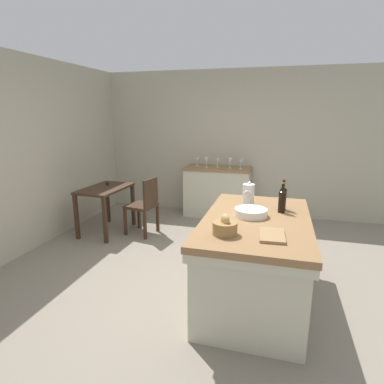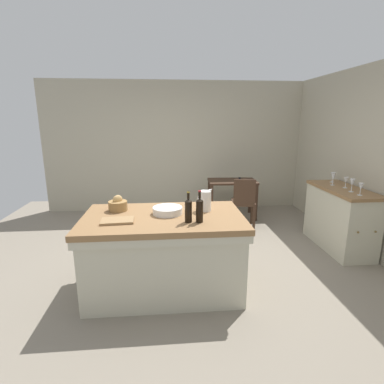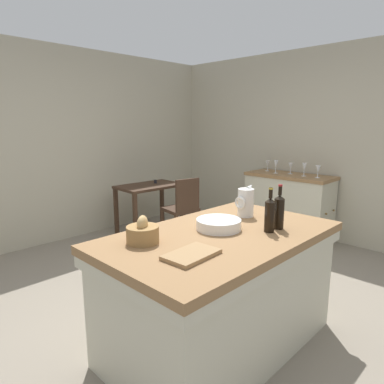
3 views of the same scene
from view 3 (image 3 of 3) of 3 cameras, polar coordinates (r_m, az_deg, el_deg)
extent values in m
plane|color=gray|center=(3.27, 0.63, -18.02)|extent=(6.76, 6.76, 0.00)
cube|color=#B2AA93|center=(5.02, -21.49, 7.13)|extent=(5.32, 0.12, 2.60)
cube|color=#B2AA93|center=(5.07, 21.61, 7.16)|extent=(0.12, 5.20, 2.60)
cube|color=olive|center=(2.42, 4.80, -7.38)|extent=(1.70, 1.01, 0.06)
cube|color=beige|center=(2.44, 4.78, -8.93)|extent=(1.68, 0.99, 0.08)
cube|color=beige|center=(2.59, 4.64, -16.44)|extent=(1.62, 0.93, 0.80)
cube|color=olive|center=(4.96, 15.87, 2.60)|extent=(0.52, 1.18, 0.04)
cube|color=beige|center=(5.05, 15.59, -2.48)|extent=(0.49, 1.15, 0.86)
sphere|color=brown|center=(4.69, 21.30, -3.37)|extent=(0.03, 0.03, 0.03)
sphere|color=brown|center=(4.90, 22.39, -2.84)|extent=(0.03, 0.03, 0.03)
cube|color=#3D281C|center=(5.02, -7.09, 0.99)|extent=(0.93, 0.60, 0.04)
cube|color=#3D281C|center=(4.67, -9.35, -4.42)|extent=(0.05, 0.05, 0.69)
cube|color=#3D281C|center=(5.16, -1.64, -2.75)|extent=(0.05, 0.05, 0.69)
cube|color=#3D281C|center=(5.08, -12.42, -3.26)|extent=(0.05, 0.05, 0.69)
cube|color=#3D281C|center=(5.53, -4.99, -1.82)|extent=(0.05, 0.05, 0.69)
cylinder|color=black|center=(5.14, -6.07, 1.74)|extent=(0.04, 0.04, 0.05)
cube|color=#3D281C|center=(4.70, -1.99, -2.85)|extent=(0.46, 0.46, 0.04)
cube|color=#3D281C|center=(4.50, -0.75, -0.45)|extent=(0.36, 0.10, 0.42)
cube|color=#3D281C|center=(5.00, -1.39, -4.76)|extent=(0.05, 0.05, 0.43)
cube|color=#3D281C|center=(4.82, -4.95, -5.43)|extent=(0.05, 0.05, 0.43)
cube|color=#3D281C|center=(4.72, 1.08, -5.75)|extent=(0.05, 0.05, 0.43)
cube|color=#3D281C|center=(4.52, -2.62, -6.53)|extent=(0.05, 0.05, 0.43)
cylinder|color=white|center=(2.81, 8.87, -1.75)|extent=(0.13, 0.13, 0.23)
cone|color=white|center=(2.84, 9.63, 0.87)|extent=(0.07, 0.04, 0.06)
torus|color=white|center=(2.75, 7.97, -1.78)|extent=(0.02, 0.10, 0.10)
cylinder|color=white|center=(2.47, 4.43, -5.33)|extent=(0.32, 0.32, 0.07)
cylinder|color=olive|center=(2.22, -8.15, -6.97)|extent=(0.21, 0.21, 0.11)
ellipsoid|color=tan|center=(2.19, -8.21, -5.13)|extent=(0.13, 0.12, 0.10)
cube|color=#99754C|center=(1.99, -0.09, -10.31)|extent=(0.33, 0.22, 0.02)
cylinder|color=black|center=(2.54, 14.19, -3.52)|extent=(0.07, 0.07, 0.22)
cone|color=black|center=(2.51, 14.32, -0.82)|extent=(0.07, 0.07, 0.03)
cylinder|color=black|center=(2.50, 14.38, 0.34)|extent=(0.03, 0.03, 0.08)
cylinder|color=maroon|center=(2.49, 14.42, 1.07)|extent=(0.03, 0.03, 0.01)
cylinder|color=black|center=(2.45, 12.72, -4.04)|extent=(0.07, 0.07, 0.21)
cone|color=black|center=(2.42, 12.84, -1.32)|extent=(0.07, 0.07, 0.03)
cylinder|color=black|center=(2.41, 12.89, -0.16)|extent=(0.03, 0.03, 0.08)
cylinder|color=#B29933|center=(2.41, 12.93, 0.58)|extent=(0.03, 0.03, 0.01)
cylinder|color=white|center=(4.75, 20.03, 2.25)|extent=(0.06, 0.06, 0.00)
cylinder|color=white|center=(4.75, 20.06, 2.67)|extent=(0.01, 0.01, 0.07)
cone|color=white|center=(4.73, 20.12, 3.61)|extent=(0.07, 0.07, 0.09)
cylinder|color=white|center=(4.84, 18.00, 2.54)|extent=(0.06, 0.06, 0.00)
cylinder|color=white|center=(4.83, 18.03, 2.98)|extent=(0.01, 0.01, 0.07)
cone|color=white|center=(4.82, 18.09, 4.01)|extent=(0.07, 0.07, 0.10)
cylinder|color=white|center=(4.99, 15.93, 2.93)|extent=(0.06, 0.06, 0.00)
cylinder|color=white|center=(4.99, 15.95, 3.30)|extent=(0.01, 0.01, 0.06)
cone|color=white|center=(4.98, 16.00, 4.17)|extent=(0.07, 0.07, 0.09)
cylinder|color=white|center=(5.01, 13.64, 3.08)|extent=(0.06, 0.06, 0.00)
cylinder|color=white|center=(5.01, 13.66, 3.52)|extent=(0.01, 0.01, 0.07)
cone|color=white|center=(5.00, 13.71, 4.55)|extent=(0.07, 0.07, 0.11)
cylinder|color=white|center=(5.21, 12.34, 3.44)|extent=(0.06, 0.06, 0.00)
cylinder|color=white|center=(5.20, 12.36, 3.80)|extent=(0.01, 0.01, 0.06)
cone|color=white|center=(5.19, 12.40, 4.61)|extent=(0.07, 0.07, 0.09)
camera|label=1|loc=(1.77, -90.59, 7.64)|focal=29.77mm
camera|label=2|loc=(2.38, 85.97, 6.76)|focal=27.58mm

